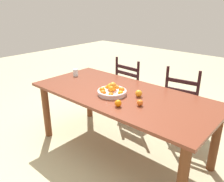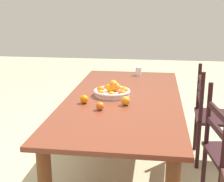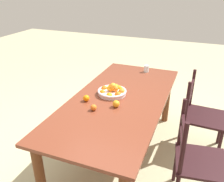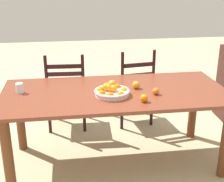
{
  "view_description": "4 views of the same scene",
  "coord_description": "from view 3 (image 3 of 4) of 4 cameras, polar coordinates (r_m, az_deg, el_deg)",
  "views": [
    {
      "loc": [
        1.46,
        -1.8,
        1.67
      ],
      "look_at": [
        -0.05,
        -0.1,
        0.78
      ],
      "focal_mm": 36.72,
      "sensor_mm": 36.0,
      "label": 1
    },
    {
      "loc": [
        2.61,
        0.26,
        1.53
      ],
      "look_at": [
        -0.05,
        -0.1,
        0.78
      ],
      "focal_mm": 52.48,
      "sensor_mm": 36.0,
      "label": 2
    },
    {
      "loc": [
        2.12,
        0.75,
        1.89
      ],
      "look_at": [
        -0.05,
        -0.1,
        0.78
      ],
      "focal_mm": 38.12,
      "sensor_mm": 36.0,
      "label": 3
    },
    {
      "loc": [
        -0.41,
        -2.65,
        1.75
      ],
      "look_at": [
        -0.05,
        -0.1,
        0.78
      ],
      "focal_mm": 50.37,
      "sensor_mm": 36.0,
      "label": 4
    }
  ],
  "objects": [
    {
      "name": "drinking_glass",
      "position": [
        3.24,
        8.26,
        5.32
      ],
      "size": [
        0.07,
        0.07,
        0.09
      ],
      "primitive_type": "cylinder",
      "color": "silver",
      "rests_on": "dining_table"
    },
    {
      "name": "orange_loose_2",
      "position": [
        2.45,
        -6.19,
        -1.73
      ],
      "size": [
        0.07,
        0.07,
        0.07
      ],
      "primitive_type": "sphere",
      "color": "orange",
      "rests_on": "dining_table"
    },
    {
      "name": "ground_plane",
      "position": [
        2.93,
        1.59,
        -14.66
      ],
      "size": [
        12.0,
        12.0,
        0.0
      ],
      "primitive_type": "plane",
      "color": "#B6AF86"
    },
    {
      "name": "dining_table",
      "position": [
        2.57,
        1.76,
        -3.84
      ],
      "size": [
        2.06,
        0.95,
        0.74
      ],
      "color": "brown",
      "rests_on": "ground"
    },
    {
      "name": "chair_by_cabinet",
      "position": [
        2.94,
        20.47,
        -5.48
      ],
      "size": [
        0.48,
        0.48,
        0.92
      ],
      "rotation": [
        0.0,
        0.0,
        3.09
      ],
      "color": "black",
      "rests_on": "ground"
    },
    {
      "name": "orange_loose_1",
      "position": [
        2.27,
        -4.45,
        -3.97
      ],
      "size": [
        0.06,
        0.06,
        0.06
      ],
      "primitive_type": "sphere",
      "color": "orange",
      "rests_on": "dining_table"
    },
    {
      "name": "chair_near_window",
      "position": [
        2.28,
        19.56,
        -15.56
      ],
      "size": [
        0.49,
        0.49,
        0.94
      ],
      "rotation": [
        0.0,
        0.0,
        3.29
      ],
      "color": "black",
      "rests_on": "ground"
    },
    {
      "name": "orange_loose_0",
      "position": [
        2.32,
        0.99,
        -3.08
      ],
      "size": [
        0.07,
        0.07,
        0.07
      ],
      "primitive_type": "sphere",
      "color": "orange",
      "rests_on": "dining_table"
    },
    {
      "name": "fruit_bowl",
      "position": [
        2.57,
        0.11,
        0.03
      ],
      "size": [
        0.31,
        0.31,
        0.14
      ],
      "color": "silver",
      "rests_on": "dining_table"
    }
  ]
}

